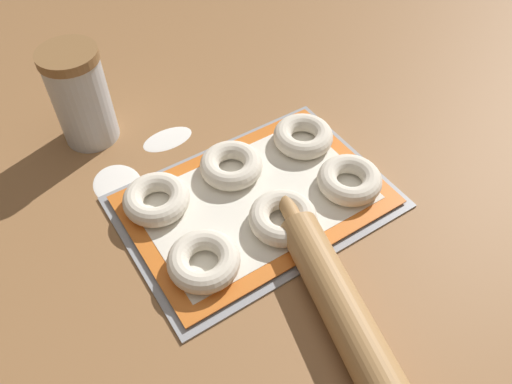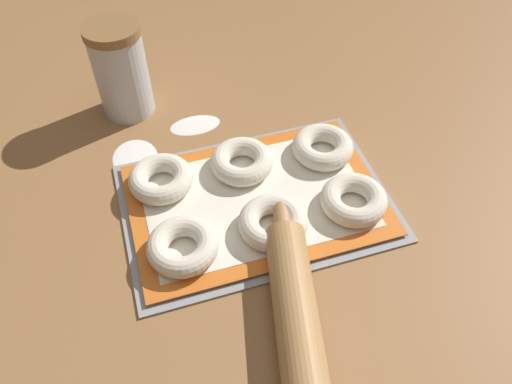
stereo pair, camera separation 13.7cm
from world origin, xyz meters
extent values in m
plane|color=olive|center=(0.00, 0.00, 0.00)|extent=(2.80, 2.80, 0.00)
cube|color=#93969B|center=(-0.01, -0.01, 0.00)|extent=(0.41, 0.29, 0.01)
cube|color=orange|center=(-0.01, -0.01, 0.01)|extent=(0.39, 0.26, 0.00)
cube|color=silver|center=(-0.01, -0.01, 0.01)|extent=(0.34, 0.22, 0.00)
torus|color=silver|center=(-0.13, -0.08, 0.03)|extent=(0.10, 0.10, 0.03)
torus|color=silver|center=(0.00, -0.08, 0.03)|extent=(0.10, 0.10, 0.03)
torus|color=silver|center=(0.13, -0.07, 0.03)|extent=(0.10, 0.10, 0.03)
torus|color=silver|center=(-0.14, 0.06, 0.03)|extent=(0.10, 0.10, 0.03)
torus|color=silver|center=(-0.01, 0.06, 0.03)|extent=(0.10, 0.10, 0.03)
torus|color=silver|center=(0.13, 0.05, 0.03)|extent=(0.10, 0.10, 0.03)
cylinder|color=silver|center=(-0.16, 0.28, 0.08)|extent=(0.09, 0.09, 0.16)
cylinder|color=olive|center=(-0.16, 0.28, 0.16)|extent=(0.10, 0.10, 0.02)
cylinder|color=#AD7F4C|center=(-0.03, -0.26, 0.03)|extent=(0.13, 0.33, 0.06)
cylinder|color=#AD7F4C|center=(0.02, -0.08, 0.03)|extent=(0.04, 0.05, 0.03)
ellipsoid|color=white|center=(-0.17, 0.14, 0.00)|extent=(0.08, 0.09, 0.00)
ellipsoid|color=white|center=(-0.06, 0.20, 0.00)|extent=(0.09, 0.05, 0.00)
camera|label=1|loc=(-0.28, -0.43, 0.61)|focal=35.00mm
camera|label=2|loc=(-0.16, -0.49, 0.61)|focal=35.00mm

